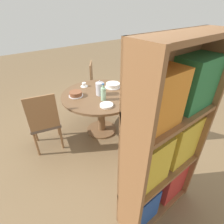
# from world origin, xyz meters

# --- Properties ---
(ground_plane) EXTENTS (14.00, 14.00, 0.00)m
(ground_plane) POSITION_xyz_m (0.00, 0.00, 0.00)
(ground_plane) COLOR brown
(dining_table) EXTENTS (1.24, 1.24, 0.73)m
(dining_table) POSITION_xyz_m (0.00, 0.00, 0.58)
(dining_table) COLOR brown
(dining_table) RESTS_ON ground_plane
(chair_a) EXTENTS (0.51, 0.51, 0.96)m
(chair_a) POSITION_xyz_m (0.90, -0.15, 0.50)
(chair_a) COLOR olive
(chair_a) RESTS_ON ground_plane
(chair_b) EXTENTS (0.55, 0.55, 0.96)m
(chair_b) POSITION_xyz_m (-0.43, 0.80, 0.50)
(chair_b) COLOR olive
(chair_b) RESTS_ON ground_plane
(chair_c) EXTENTS (0.59, 0.59, 0.96)m
(chair_c) POSITION_xyz_m (-0.47, -0.78, 0.50)
(chair_c) COLOR olive
(chair_c) RESTS_ON ground_plane
(bookshelf) EXTENTS (0.88, 0.28, 1.82)m
(bookshelf) POSITION_xyz_m (0.33, 1.49, 0.87)
(bookshelf) COLOR brown
(bookshelf) RESTS_ON ground_plane
(coffee_pot) EXTENTS (0.13, 0.13, 0.24)m
(coffee_pot) POSITION_xyz_m (0.02, 0.02, 0.84)
(coffee_pot) COLOR silver
(coffee_pot) RESTS_ON dining_table
(water_bottle) EXTENTS (0.08, 0.08, 0.26)m
(water_bottle) POSITION_xyz_m (0.08, 0.20, 0.83)
(water_bottle) COLOR #99C6A3
(water_bottle) RESTS_ON dining_table
(cake_main) EXTENTS (0.27, 0.27, 0.07)m
(cake_main) POSITION_xyz_m (-0.32, -0.08, 0.76)
(cake_main) COLOR silver
(cake_main) RESTS_ON dining_table
(cake_second) EXTENTS (0.22, 0.22, 0.07)m
(cake_second) POSITION_xyz_m (0.35, -0.17, 0.76)
(cake_second) COLOR silver
(cake_second) RESTS_ON dining_table
(cup_a) EXTENTS (0.13, 0.13, 0.07)m
(cup_a) POSITION_xyz_m (0.06, -0.41, 0.76)
(cup_a) COLOR white
(cup_a) RESTS_ON dining_table
(cup_b) EXTENTS (0.13, 0.13, 0.07)m
(cup_b) POSITION_xyz_m (-0.33, 0.19, 0.76)
(cup_b) COLOR white
(cup_b) RESTS_ON dining_table
(plate_stack) EXTENTS (0.19, 0.19, 0.03)m
(plate_stack) POSITION_xyz_m (0.16, 0.38, 0.74)
(plate_stack) COLOR white
(plate_stack) RESTS_ON dining_table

